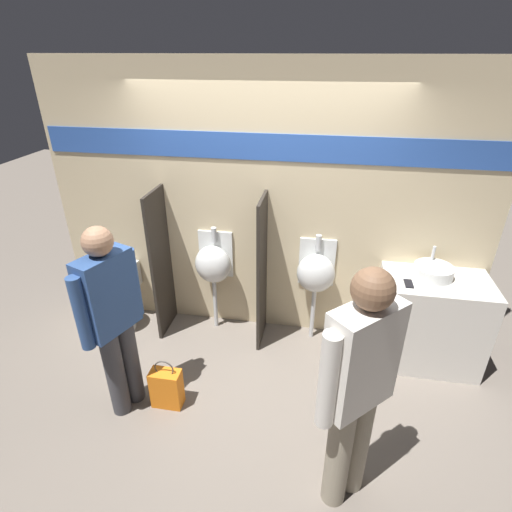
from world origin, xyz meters
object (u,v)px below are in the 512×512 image
urinal_near_counter (213,264)px  urinal_far (316,273)px  sink_basin (433,271)px  person_in_vest (357,387)px  shopping_bag (167,388)px  toilet (118,303)px  person_with_lanyard (113,317)px  cell_phone (409,284)px

urinal_near_counter → urinal_far: (1.05, 0.00, 0.00)m
sink_basin → person_in_vest: 1.72m
urinal_far → sink_basin: bearing=-6.0°
sink_basin → shopping_bag: size_ratio=0.72×
urinal_far → shopping_bag: urinal_far is taller
urinal_near_counter → sink_basin: bearing=-3.0°
toilet → person_with_lanyard: (0.59, -1.02, 0.63)m
urinal_far → shopping_bag: size_ratio=2.39×
person_in_vest → shopping_bag: (-1.47, 0.51, -0.79)m
toilet → sink_basin: bearing=1.3°
sink_basin → person_with_lanyard: (-2.54, -1.10, -0.04)m
cell_phone → person_with_lanyard: 2.49m
person_in_vest → toilet: bearing=104.0°
person_in_vest → urinal_far: bearing=56.1°
urinal_near_counter → urinal_far: same height
cell_phone → person_in_vest: (-0.51, -1.38, 0.07)m
cell_phone → person_in_vest: 1.47m
sink_basin → urinal_far: size_ratio=0.30×
person_in_vest → shopping_bag: bearing=116.6°
urinal_near_counter → person_with_lanyard: person_with_lanyard is taller
urinal_near_counter → urinal_far: size_ratio=1.00×
urinal_near_counter → urinal_far: bearing=0.0°
cell_phone → toilet: size_ratio=0.17×
cell_phone → person_with_lanyard: bearing=-158.2°
toilet → shopping_bag: bearing=-46.4°
cell_phone → shopping_bag: (-1.98, -0.87, -0.72)m
person_with_lanyard → sink_basin: bearing=-45.8°
urinal_near_counter → shopping_bag: 1.30m
person_in_vest → shopping_bag: person_in_vest is taller
toilet → person_with_lanyard: 1.34m
person_in_vest → urinal_near_counter: bearing=84.8°
toilet → person_in_vest: 2.90m
urinal_near_counter → person_with_lanyard: bearing=-110.6°
sink_basin → shopping_bag: (-2.21, -1.05, -0.77)m
person_with_lanyard → cell_phone: bearing=-47.4°
cell_phone → shopping_bag: cell_phone is taller
sink_basin → person_in_vest: size_ratio=0.20×
cell_phone → urinal_near_counter: 1.88m
urinal_near_counter → person_in_vest: size_ratio=0.65×
sink_basin → toilet: sink_basin is taller
toilet → person_with_lanyard: bearing=-60.0°
urinal_near_counter → toilet: bearing=-170.1°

